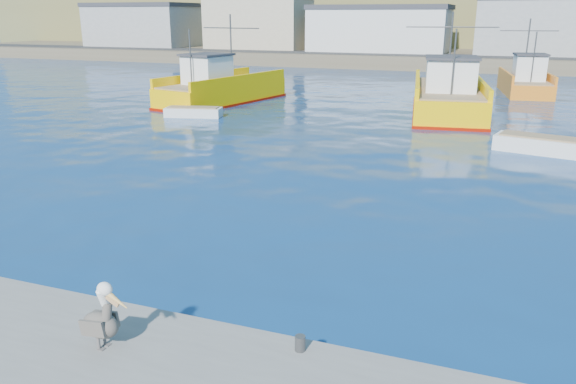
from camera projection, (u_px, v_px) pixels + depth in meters
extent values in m
plane|color=#072252|center=(234.00, 274.00, 14.59)|extent=(260.00, 260.00, 0.00)
cylinder|color=#4C4C4C|center=(300.00, 343.00, 10.36)|extent=(0.20, 0.20, 0.30)
cube|color=brown|center=(457.00, 57.00, 78.67)|extent=(160.00, 30.00, 1.60)
cube|color=brown|center=(471.00, 17.00, 100.33)|extent=(180.00, 40.00, 14.00)
cube|color=#2D2D2D|center=(450.00, 56.00, 68.58)|extent=(150.00, 5.00, 0.10)
cube|color=gray|center=(143.00, 27.00, 89.03)|extent=(16.00, 10.00, 6.00)
cube|color=#333338|center=(142.00, 5.00, 88.04)|extent=(16.32, 10.20, 0.60)
cube|color=tan|center=(259.00, 24.00, 82.22)|extent=(14.00, 9.00, 7.00)
cube|color=silver|center=(380.00, 31.00, 76.46)|extent=(18.00, 11.00, 5.50)
cube|color=#333338|center=(382.00, 7.00, 75.54)|extent=(18.36, 11.22, 0.60)
cube|color=gray|center=(540.00, 28.00, 69.65)|extent=(15.00, 10.00, 6.50)
cube|color=#F7BB00|center=(223.00, 93.00, 42.89)|extent=(6.22, 11.95, 1.48)
cube|color=#F7BB00|center=(241.00, 80.00, 41.63)|extent=(2.69, 10.94, 0.70)
cube|color=#F7BB00|center=(205.00, 77.00, 43.49)|extent=(2.69, 10.94, 0.70)
cube|color=#941000|center=(223.00, 102.00, 43.10)|extent=(6.35, 12.19, 0.25)
cube|color=#8C7251|center=(223.00, 82.00, 42.65)|extent=(5.82, 11.44, 0.10)
cube|color=white|center=(207.00, 70.00, 40.97)|extent=(3.22, 3.37, 2.00)
cube|color=#333338|center=(207.00, 55.00, 40.64)|extent=(3.48, 3.74, 0.15)
cylinder|color=#4C4C4C|center=(231.00, 48.00, 42.82)|extent=(0.14, 0.14, 5.00)
cylinder|color=#4C4C4C|center=(190.00, 59.00, 39.33)|extent=(0.12, 0.12, 4.00)
cylinder|color=#4C4C4C|center=(230.00, 28.00, 42.37)|extent=(5.21, 1.25, 0.08)
cube|color=#F7BB00|center=(447.00, 101.00, 38.33)|extent=(6.03, 13.09, 1.64)
cube|color=#F7BB00|center=(480.00, 84.00, 37.55)|extent=(1.94, 12.29, 0.70)
cube|color=#F7BB00|center=(417.00, 83.00, 38.40)|extent=(1.94, 12.29, 0.70)
cube|color=#941000|center=(446.00, 112.00, 38.56)|extent=(6.15, 13.36, 0.25)
cube|color=#8C7251|center=(448.00, 88.00, 38.07)|extent=(5.62, 12.55, 0.10)
cube|color=white|center=(451.00, 75.00, 35.99)|extent=(3.45, 3.54, 2.00)
cube|color=#333338|center=(452.00, 58.00, 35.66)|extent=(3.72, 3.94, 0.15)
cylinder|color=#4C4C4C|center=(450.00, 50.00, 38.50)|extent=(0.14, 0.14, 5.00)
cylinder|color=#4C4C4C|center=(454.00, 63.00, 33.96)|extent=(0.11, 0.11, 4.00)
cylinder|color=#4C4C4C|center=(452.00, 27.00, 38.05)|extent=(6.06, 0.91, 0.08)
cube|color=orange|center=(524.00, 87.00, 47.76)|extent=(4.43, 9.24, 1.16)
cube|color=orange|center=(545.00, 76.00, 47.14)|extent=(1.30, 8.66, 0.70)
cube|color=orange|center=(506.00, 75.00, 47.82)|extent=(1.30, 8.66, 0.70)
cube|color=#8C7251|center=(525.00, 79.00, 47.57)|extent=(4.12, 8.85, 0.10)
cube|color=white|center=(529.00, 68.00, 46.01)|extent=(2.60, 2.50, 2.00)
cube|color=#333338|center=(531.00, 54.00, 45.68)|extent=(2.79, 2.79, 0.15)
cylinder|color=#4C4C4C|center=(527.00, 49.00, 47.65)|extent=(0.13, 0.13, 5.00)
cylinder|color=#4C4C4C|center=(534.00, 58.00, 44.50)|extent=(0.11, 0.11, 4.00)
cylinder|color=#4C4C4C|center=(529.00, 31.00, 47.20)|extent=(4.64, 0.67, 0.08)
cube|color=silver|center=(193.00, 113.00, 37.01)|extent=(3.87, 2.08, 0.74)
cube|color=#8C7251|center=(193.00, 107.00, 36.89)|extent=(3.45, 1.73, 0.07)
cube|color=silver|center=(545.00, 147.00, 27.29)|extent=(4.83, 2.63, 0.92)
cube|color=#8C7251|center=(546.00, 137.00, 27.14)|extent=(4.31, 2.19, 0.09)
cylinder|color=#595451|center=(99.00, 343.00, 10.41)|extent=(0.06, 0.06, 0.26)
cube|color=#595451|center=(101.00, 349.00, 10.43)|extent=(0.13, 0.11, 0.01)
cylinder|color=#595451|center=(105.00, 338.00, 10.55)|extent=(0.06, 0.06, 0.26)
cube|color=#595451|center=(107.00, 345.00, 10.57)|extent=(0.13, 0.11, 0.01)
ellipsoid|color=#38332D|center=(101.00, 325.00, 10.37)|extent=(0.77, 0.48, 0.52)
cube|color=#38332D|center=(92.00, 329.00, 10.20)|extent=(0.58, 0.08, 0.38)
cube|color=#38332D|center=(107.00, 318.00, 10.55)|extent=(0.58, 0.08, 0.38)
cube|color=#38332D|center=(87.00, 324.00, 10.51)|extent=(0.20, 0.15, 0.11)
cylinder|color=#38332D|center=(107.00, 313.00, 10.22)|extent=(0.19, 0.27, 0.41)
cylinder|color=white|center=(103.00, 298.00, 10.14)|extent=(0.18, 0.27, 0.39)
ellipsoid|color=white|center=(105.00, 289.00, 10.06)|extent=(0.32, 0.25, 0.26)
cone|color=gold|center=(116.00, 300.00, 10.03)|extent=(0.52, 0.15, 0.36)
cube|color=tan|center=(112.00, 300.00, 10.07)|extent=(0.32, 0.06, 0.23)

